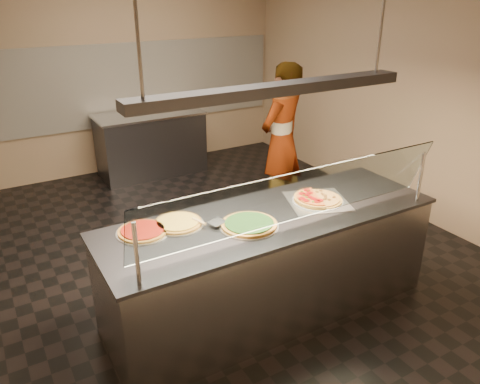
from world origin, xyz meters
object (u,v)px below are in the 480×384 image
pizza_spatula (206,221)px  worker (282,141)px  pizza_tomato (143,231)px  pizza_spinach (249,224)px  sneeze_guard (299,197)px  perforated_tray (317,200)px  half_pizza_sausage (326,196)px  pizza_cheese (178,222)px  prep_table (151,144)px  heat_lamp_housing (275,89)px  serving_counter (270,263)px  half_pizza_pepperoni (308,200)px

pizza_spatula → worker: size_ratio=0.12×
pizza_tomato → pizza_spatula: (0.47, -0.13, 0.01)m
pizza_spatula → pizza_spinach: bearing=-34.2°
pizza_spinach → sneeze_guard: bearing=-46.4°
pizza_spatula → perforated_tray: bearing=-5.2°
half_pizza_sausage → worker: worker is taller
worker → pizza_cheese: bearing=13.6°
pizza_cheese → prep_table: bearing=73.5°
perforated_tray → pizza_cheese: pizza_cheese is taller
half_pizza_sausage → pizza_spatula: (-1.13, 0.09, 0.00)m
heat_lamp_housing → sneeze_guard: bearing=-90.0°
perforated_tray → heat_lamp_housing: 1.13m
heat_lamp_housing → pizza_spatula: bearing=167.7°
serving_counter → sneeze_guard: bearing=-90.0°
serving_counter → pizza_tomato: bearing=166.4°
serving_counter → pizza_cheese: bearing=161.9°
sneeze_guard → perforated_tray: 0.68m
pizza_cheese → pizza_spinach: bearing=-33.5°
perforated_tray → pizza_spinach: 0.76m
sneeze_guard → half_pizza_pepperoni: size_ratio=5.70×
pizza_spatula → half_pizza_sausage: bearing=-4.8°
sneeze_guard → perforated_tray: (0.49, 0.37, -0.29)m
serving_counter → half_pizza_pepperoni: size_ratio=6.22×
half_pizza_sausage → pizza_cheese: size_ratio=1.13×
pizza_spatula → heat_lamp_housing: (0.53, -0.12, 0.99)m
serving_counter → half_pizza_sausage: 0.77m
serving_counter → pizza_spinach: pizza_spinach is taller
half_pizza_sausage → prep_table: half_pizza_sausage is taller
pizza_cheese → heat_lamp_housing: size_ratio=0.18×
serving_counter → perforated_tray: perforated_tray is taller
serving_counter → sneeze_guard: 0.83m
half_pizza_pepperoni → heat_lamp_housing: bearing=-176.5°
pizza_tomato → prep_table: 3.73m
heat_lamp_housing → pizza_spinach: bearing=-164.7°
serving_counter → heat_lamp_housing: 1.48m
serving_counter → pizza_spatula: 0.74m
pizza_spinach → worker: 2.24m
serving_counter → pizza_spatula: bearing=167.7°
sneeze_guard → pizza_spinach: 0.47m
perforated_tray → pizza_spatula: (-1.03, 0.09, 0.02)m
half_pizza_pepperoni → pizza_cheese: (-1.12, 0.21, -0.02)m
pizza_spatula → heat_lamp_housing: bearing=-12.3°
perforated_tray → half_pizza_sausage: 0.10m
serving_counter → perforated_tray: 0.68m
perforated_tray → pizza_tomato: bearing=171.6°
pizza_spatula → sneeze_guard: bearing=-40.7°
sneeze_guard → half_pizza_sausage: (0.59, 0.37, -0.27)m
sneeze_guard → pizza_spinach: bearing=133.6°
perforated_tray → pizza_spatula: 1.03m
sneeze_guard → pizza_cheese: sneeze_guard is taller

